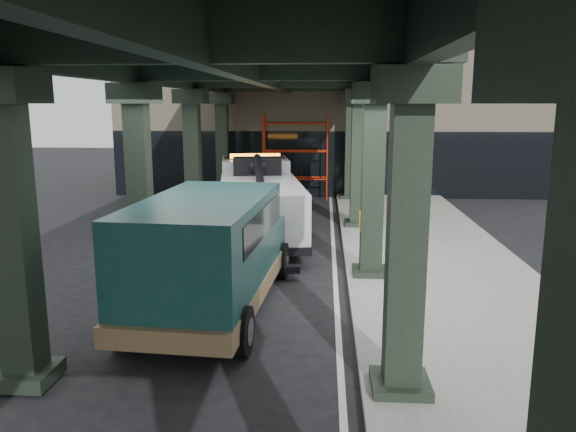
% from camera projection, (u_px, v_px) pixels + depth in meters
% --- Properties ---
extents(ground, '(90.00, 90.00, 0.00)m').
position_uv_depth(ground, '(262.00, 304.00, 12.85)').
color(ground, black).
rests_on(ground, ground).
extents(sidewalk, '(5.00, 40.00, 0.15)m').
position_uv_depth(sidewalk, '(444.00, 278.00, 14.50)').
color(sidewalk, gray).
rests_on(sidewalk, ground).
extents(lane_stripe, '(0.12, 38.00, 0.01)m').
position_uv_depth(lane_stripe, '(335.00, 278.00, 14.70)').
color(lane_stripe, silver).
rests_on(lane_stripe, ground).
extents(viaduct, '(7.40, 32.00, 6.40)m').
position_uv_depth(viaduct, '(253.00, 64.00, 13.76)').
color(viaduct, black).
rests_on(viaduct, ground).
extents(building, '(22.00, 10.00, 8.00)m').
position_uv_depth(building, '(336.00, 113.00, 31.50)').
color(building, '#C6B793').
rests_on(building, ground).
extents(scaffolding, '(3.08, 0.88, 4.00)m').
position_uv_depth(scaffolding, '(296.00, 155.00, 26.76)').
color(scaffolding, red).
rests_on(scaffolding, ground).
extents(tow_truck, '(3.69, 8.87, 2.83)m').
position_uv_depth(tow_truck, '(258.00, 197.00, 19.09)').
color(tow_truck, black).
rests_on(tow_truck, ground).
extents(towed_van, '(2.98, 6.57, 2.60)m').
position_uv_depth(towed_van, '(211.00, 251.00, 12.07)').
color(towed_van, '#103C3A').
rests_on(towed_van, ground).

